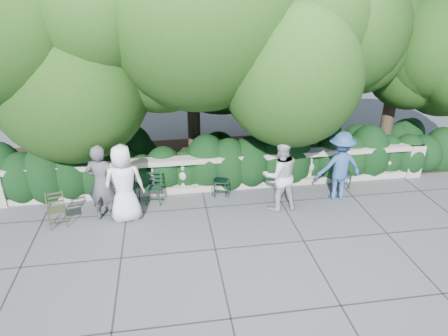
{
  "coord_description": "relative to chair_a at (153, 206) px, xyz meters",
  "views": [
    {
      "loc": [
        -1.4,
        -8.06,
        5.23
      ],
      "look_at": [
        0.0,
        1.0,
        1.0
      ],
      "focal_mm": 32.0,
      "sensor_mm": 36.0,
      "label": 1
    }
  ],
  "objects": [
    {
      "name": "balustrade",
      "position": [
        1.84,
        0.68,
        0.49
      ],
      "size": [
        12.0,
        0.44,
        1.0
      ],
      "color": "#9E998E",
      "rests_on": "ground"
    },
    {
      "name": "person_casual_man",
      "position": [
        3.16,
        -0.62,
        0.94
      ],
      "size": [
        0.96,
        0.77,
        1.89
      ],
      "primitive_type": "imported",
      "rotation": [
        0.0,
        0.0,
        3.2
      ],
      "color": "silver",
      "rests_on": "ground"
    },
    {
      "name": "person_businessman",
      "position": [
        -0.61,
        -0.54,
        0.96
      ],
      "size": [
        0.98,
        0.67,
        1.92
      ],
      "primitive_type": "imported",
      "rotation": [
        0.0,
        0.0,
        3.2
      ],
      "color": "white",
      "rests_on": "ground"
    },
    {
      "name": "chair_c",
      "position": [
        1.8,
        0.13,
        0.0
      ],
      "size": [
        0.51,
        0.54,
        0.84
      ],
      "primitive_type": null,
      "rotation": [
        0.0,
        0.0,
        -0.16
      ],
      "color": "black",
      "rests_on": "ground"
    },
    {
      "name": "person_older_blue",
      "position": [
        4.84,
        -0.32,
        0.93
      ],
      "size": [
        1.23,
        0.73,
        1.87
      ],
      "primitive_type": "imported",
      "rotation": [
        0.0,
        0.0,
        3.17
      ],
      "color": "#2D4E88",
      "rests_on": "ground"
    },
    {
      "name": "person_woman_grey",
      "position": [
        -1.13,
        -0.45,
        0.97
      ],
      "size": [
        0.8,
        0.62,
        1.93
      ],
      "primitive_type": "imported",
      "rotation": [
        0.0,
        0.0,
        2.9
      ],
      "color": "#45464B",
      "rests_on": "ground"
    },
    {
      "name": "chair_a",
      "position": [
        0.0,
        0.0,
        0.0
      ],
      "size": [
        0.52,
        0.55,
        0.84
      ],
      "primitive_type": null,
      "rotation": [
        0.0,
        0.0,
        -0.18
      ],
      "color": "black",
      "rests_on": "ground"
    },
    {
      "name": "ground",
      "position": [
        1.84,
        -1.12,
        0.0
      ],
      "size": [
        90.0,
        90.0,
        0.0
      ],
      "primitive_type": "plane",
      "color": "#484A4F",
      "rests_on": "ground"
    },
    {
      "name": "chair_f",
      "position": [
        5.23,
        0.1,
        0.0
      ],
      "size": [
        0.46,
        0.49,
        0.84
      ],
      "primitive_type": null,
      "rotation": [
        0.0,
        0.0,
        -0.03
      ],
      "color": "black",
      "rests_on": "ground"
    },
    {
      "name": "chair_weathered",
      "position": [
        -2.17,
        -0.77,
        0.0
      ],
      "size": [
        0.54,
        0.57,
        0.84
      ],
      "primitive_type": null,
      "rotation": [
        0.0,
        0.0,
        0.24
      ],
      "color": "black",
      "rests_on": "ground"
    },
    {
      "name": "chair_b",
      "position": [
        -0.52,
        0.15,
        0.0
      ],
      "size": [
        0.59,
        0.61,
        0.84
      ],
      "primitive_type": null,
      "rotation": [
        0.0,
        0.0,
        0.38
      ],
      "color": "black",
      "rests_on": "ground"
    },
    {
      "name": "tree_canopy",
      "position": [
        2.53,
        2.08,
        3.96
      ],
      "size": [
        15.04,
        6.52,
        6.78
      ],
      "color": "#3F3023",
      "rests_on": "ground"
    },
    {
      "name": "shrub_hedge",
      "position": [
        1.84,
        1.88,
        0.0
      ],
      "size": [
        15.0,
        2.6,
        1.7
      ],
      "primitive_type": null,
      "color": "black",
      "rests_on": "ground"
    },
    {
      "name": "chair_e",
      "position": [
        1.75,
        0.21,
        0.0
      ],
      "size": [
        0.57,
        0.6,
        0.84
      ],
      "primitive_type": null,
      "rotation": [
        0.0,
        0.0,
        -0.33
      ],
      "color": "black",
      "rests_on": "ground"
    }
  ]
}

